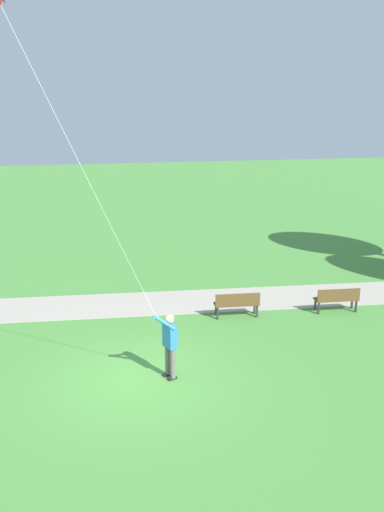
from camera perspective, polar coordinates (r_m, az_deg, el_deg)
name	(u,v)px	position (r m, az deg, el deg)	size (l,w,h in m)	color
ground_plane	(139,379)	(13.63, -5.98, -13.45)	(120.00, 120.00, 0.00)	#4C8E3D
walkway_path	(173,302)	(18.60, -2.17, -5.17)	(2.40, 32.00, 0.02)	#ADA393
person_kite_flyer	(169,340)	(13.14, -2.56, -9.39)	(0.49, 0.63, 1.83)	#232328
park_bench_near_walkway	(237,303)	(17.17, 5.04, -5.23)	(0.61, 1.54, 0.88)	brown
park_bench_far_walkway	(337,298)	(18.22, 15.88, -4.54)	(0.61, 1.54, 0.88)	brown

